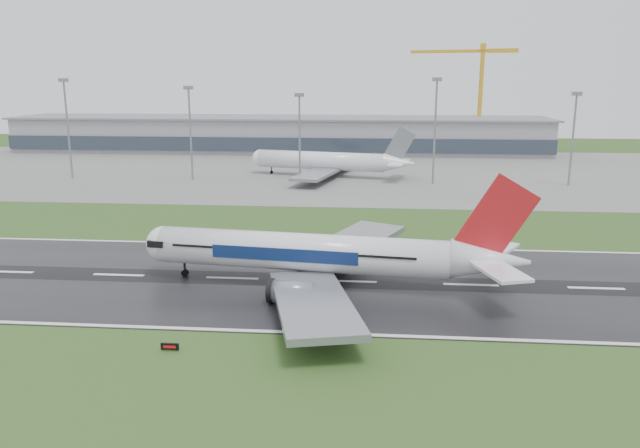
{
  "coord_description": "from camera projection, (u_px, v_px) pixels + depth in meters",
  "views": [
    {
      "loc": [
        43.5,
        -97.9,
        33.36
      ],
      "look_at": [
        33.96,
        12.0,
        7.0
      ],
      "focal_mm": 34.5,
      "sensor_mm": 36.0,
      "label": 1
    }
  ],
  "objects": [
    {
      "name": "apron",
      "position": [
        255.0,
        170.0,
        227.39
      ],
      "size": [
        400.0,
        130.0,
        0.08
      ],
      "primitive_type": "cube",
      "color": "slate",
      "rests_on": "ground"
    },
    {
      "name": "parked_airliner",
      "position": [
        328.0,
        151.0,
        210.12
      ],
      "size": [
        69.46,
        66.4,
        17.24
      ],
      "primitive_type": null,
      "rotation": [
        0.0,
        0.0,
        -0.22
      ],
      "color": "white",
      "rests_on": "apron"
    },
    {
      "name": "runway",
      "position": [
        119.0,
        275.0,
        106.27
      ],
      "size": [
        400.0,
        45.0,
        0.1
      ],
      "primitive_type": "cube",
      "color": "black",
      "rests_on": "ground"
    },
    {
      "name": "floodmast_1",
      "position": [
        68.0,
        131.0,
        204.33
      ],
      "size": [
        0.64,
        0.64,
        31.93
      ],
      "primitive_type": "cylinder",
      "color": "gray",
      "rests_on": "ground"
    },
    {
      "name": "floodmast_5",
      "position": [
        572.0,
        141.0,
        191.07
      ],
      "size": [
        0.64,
        0.64,
        27.94
      ],
      "primitive_type": "cylinder",
      "color": "gray",
      "rests_on": "ground"
    },
    {
      "name": "floodmast_4",
      "position": [
        435.0,
        134.0,
        194.15
      ],
      "size": [
        0.64,
        0.64,
        32.17
      ],
      "primitive_type": "cylinder",
      "color": "gray",
      "rests_on": "ground"
    },
    {
      "name": "terminal",
      "position": [
        279.0,
        135.0,
        283.79
      ],
      "size": [
        240.0,
        36.0,
        15.0
      ],
      "primitive_type": "cube",
      "color": "gray",
      "rests_on": "ground"
    },
    {
      "name": "ground",
      "position": [
        119.0,
        275.0,
        106.28
      ],
      "size": [
        520.0,
        520.0,
        0.0
      ],
      "primitive_type": "plane",
      "color": "#28481A",
      "rests_on": "ground"
    },
    {
      "name": "main_airliner",
      "position": [
        327.0,
        231.0,
        98.6
      ],
      "size": [
        69.6,
        66.98,
        18.58
      ],
      "primitive_type": null,
      "rotation": [
        0.0,
        0.0,
        -0.12
      ],
      "color": "white",
      "rests_on": "runway"
    },
    {
      "name": "tower_crane",
      "position": [
        480.0,
        98.0,
        286.67
      ],
      "size": [
        48.18,
        15.13,
        48.16
      ],
      "primitive_type": null,
      "rotation": [
        0.0,
        0.0,
        -0.26
      ],
      "color": "gold",
      "rests_on": "ground"
    },
    {
      "name": "floodmast_2",
      "position": [
        191.0,
        136.0,
        201.11
      ],
      "size": [
        0.64,
        0.64,
        29.56
      ],
      "primitive_type": "cylinder",
      "color": "gray",
      "rests_on": "ground"
    },
    {
      "name": "runway_sign",
      "position": [
        170.0,
        347.0,
        76.81
      ],
      "size": [
        2.31,
        0.4,
        1.04
      ],
      "primitive_type": null,
      "rotation": [
        0.0,
        0.0,
        -0.06
      ],
      "color": "black",
      "rests_on": "ground"
    },
    {
      "name": "floodmast_3",
      "position": [
        300.0,
        140.0,
        198.34
      ],
      "size": [
        0.64,
        0.64,
        27.36
      ],
      "primitive_type": "cylinder",
      "color": "gray",
      "rests_on": "ground"
    }
  ]
}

